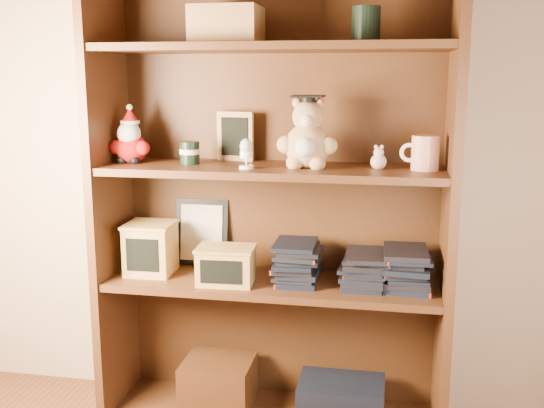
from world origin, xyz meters
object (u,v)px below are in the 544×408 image
at_px(grad_teddy_bear, 307,139).
at_px(treats_box, 151,248).
at_px(bookcase, 274,213).
at_px(teacher_mug, 425,153).

distance_m(grad_teddy_bear, treats_box, 0.69).
height_order(bookcase, teacher_mug, bookcase).
bearing_deg(bookcase, treats_box, -173.34).
xyz_separation_m(teacher_mug, treats_box, (-0.94, -0.00, -0.36)).
xyz_separation_m(grad_teddy_bear, teacher_mug, (0.38, 0.01, -0.04)).
height_order(bookcase, treats_box, bookcase).
bearing_deg(grad_teddy_bear, treats_box, 179.33).
xyz_separation_m(bookcase, teacher_mug, (0.50, -0.05, 0.23)).
relative_size(grad_teddy_bear, treats_box, 1.33).
distance_m(bookcase, grad_teddy_bear, 0.30).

